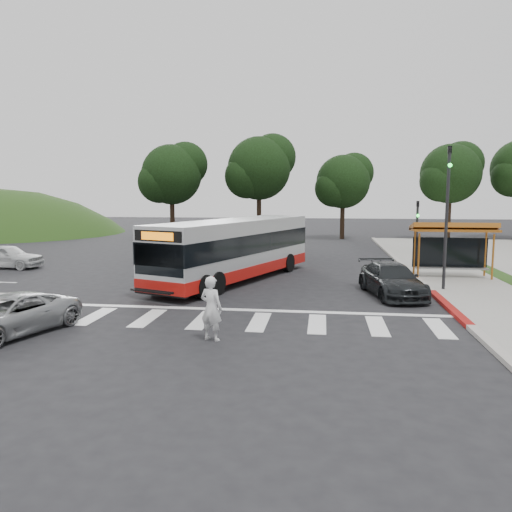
% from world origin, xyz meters
% --- Properties ---
extents(ground, '(140.00, 140.00, 0.00)m').
position_xyz_m(ground, '(0.00, 0.00, 0.00)').
color(ground, black).
rests_on(ground, ground).
extents(sidewalk_east, '(4.00, 40.00, 0.12)m').
position_xyz_m(sidewalk_east, '(11.00, 8.00, 0.06)').
color(sidewalk_east, gray).
rests_on(sidewalk_east, ground).
extents(curb_east, '(0.30, 40.00, 0.15)m').
position_xyz_m(curb_east, '(9.00, 8.00, 0.07)').
color(curb_east, '#9E9991').
rests_on(curb_east, ground).
extents(curb_east_red, '(0.32, 6.00, 0.15)m').
position_xyz_m(curb_east_red, '(9.00, -2.00, 0.08)').
color(curb_east_red, maroon).
rests_on(curb_east_red, ground).
extents(hillside_nw, '(44.00, 44.00, 10.00)m').
position_xyz_m(hillside_nw, '(-32.00, 30.00, 0.00)').
color(hillside_nw, '#233A12').
rests_on(hillside_nw, ground).
extents(crosswalk_ladder, '(18.00, 2.60, 0.01)m').
position_xyz_m(crosswalk_ladder, '(0.00, -5.00, 0.01)').
color(crosswalk_ladder, silver).
rests_on(crosswalk_ladder, ground).
extents(bus_shelter, '(4.20, 1.60, 2.86)m').
position_xyz_m(bus_shelter, '(10.80, 5.10, 2.35)').
color(bus_shelter, '#9F581A').
rests_on(bus_shelter, sidewalk_east).
extents(traffic_signal_ne_tall, '(0.18, 0.37, 6.50)m').
position_xyz_m(traffic_signal_ne_tall, '(9.60, 1.49, 3.88)').
color(traffic_signal_ne_tall, black).
rests_on(traffic_signal_ne_tall, ground).
extents(traffic_signal_ne_short, '(0.18, 0.37, 4.00)m').
position_xyz_m(traffic_signal_ne_short, '(9.60, 8.49, 2.48)').
color(traffic_signal_ne_short, black).
rests_on(traffic_signal_ne_short, ground).
extents(tree_ne_a, '(6.16, 5.74, 9.30)m').
position_xyz_m(tree_ne_a, '(16.08, 28.06, 6.39)').
color(tree_ne_a, black).
rests_on(tree_ne_a, parking_lot).
extents(tree_north_a, '(6.60, 6.15, 10.17)m').
position_xyz_m(tree_north_a, '(-1.92, 26.07, 6.92)').
color(tree_north_a, black).
rests_on(tree_north_a, ground).
extents(tree_north_b, '(5.72, 5.33, 8.43)m').
position_xyz_m(tree_north_b, '(6.07, 28.06, 5.66)').
color(tree_north_b, black).
rests_on(tree_north_b, ground).
extents(tree_north_c, '(6.16, 5.74, 9.30)m').
position_xyz_m(tree_north_c, '(-9.92, 24.06, 6.29)').
color(tree_north_c, black).
rests_on(tree_north_c, ground).
extents(transit_bus, '(6.72, 12.15, 3.10)m').
position_xyz_m(transit_bus, '(-0.29, 3.13, 1.55)').
color(transit_bus, '#B4B6B9').
rests_on(transit_bus, ground).
extents(pedestrian, '(0.83, 0.68, 1.97)m').
position_xyz_m(pedestrian, '(0.85, -7.33, 0.98)').
color(pedestrian, silver).
rests_on(pedestrian, ground).
extents(dark_sedan, '(2.91, 5.12, 1.40)m').
position_xyz_m(dark_sedan, '(7.14, 0.23, 0.70)').
color(dark_sedan, black).
rests_on(dark_sedan, ground).
extents(silver_suv_south, '(3.36, 4.95, 1.26)m').
position_xyz_m(silver_suv_south, '(-5.57, -7.61, 0.63)').
color(silver_suv_south, '#9C9FA1').
rests_on(silver_suv_south, ground).
extents(west_car_white, '(4.21, 1.75, 1.43)m').
position_xyz_m(west_car_white, '(-14.52, 5.50, 0.71)').
color(west_car_white, silver).
rests_on(west_car_white, ground).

